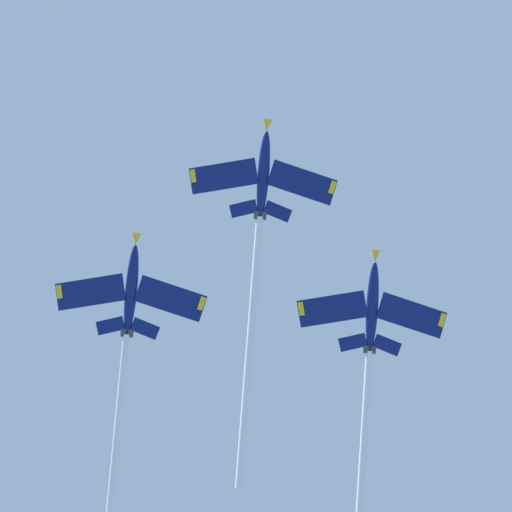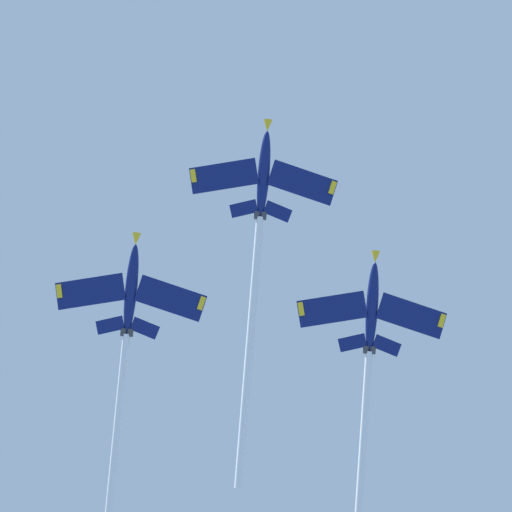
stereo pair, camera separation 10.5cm
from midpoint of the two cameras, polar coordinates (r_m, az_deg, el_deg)
The scene contains 3 objects.
jet_lead at distance 157.01m, azimuth 0.08°, elevation 0.16°, with size 42.57×26.11×18.33m.
jet_left_wing at distance 156.77m, azimuth 5.38°, elevation -6.69°, with size 46.35×27.83×18.98m.
jet_right_wing at distance 155.67m, azimuth -6.41°, elevation -5.77°, with size 44.54×27.10×18.06m.
Camera 1 is at (-36.29, -21.52, 1.68)m, focal length 82.97 mm.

